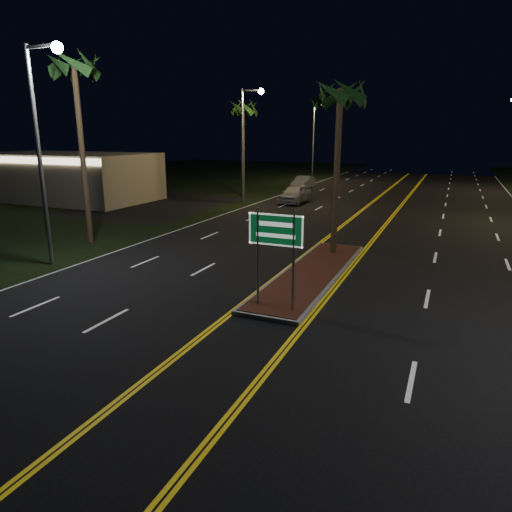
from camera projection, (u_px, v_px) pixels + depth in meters
The scene contains 13 objects.
ground at pixel (238, 346), 12.39m from camera, with size 120.00×120.00×0.00m, color black.
grass_left at pixel (77, 191), 46.03m from camera, with size 40.00×110.00×0.01m, color black.
median_island at pixel (312, 273), 18.57m from camera, with size 2.25×10.25×0.17m.
highway_sign at pixel (276, 239), 14.24m from camera, with size 1.80×0.08×3.20m.
commercial_building at pixel (67, 177), 39.54m from camera, with size 15.00×8.12×4.00m.
streetlight_left_near at pixel (43, 132), 18.53m from camera, with size 1.91×0.44×9.00m.
streetlight_left_mid at pixel (247, 133), 36.26m from camera, with size 1.91×0.44×9.00m.
streetlight_left_far at pixel (317, 133), 54.00m from camera, with size 1.91×0.44×9.00m.
palm_median at pixel (340, 94), 19.81m from camera, with size 2.40×2.40×8.30m.
palm_left_near at pixel (74, 68), 22.01m from camera, with size 2.40×2.40×9.80m.
palm_left_far at pixel (243, 108), 40.11m from camera, with size 2.40×2.40×8.80m.
car_near at pixel (295, 192), 37.92m from camera, with size 2.27×5.30×1.77m, color #B3B3B9.
car_far at pixel (303, 181), 47.49m from camera, with size 2.02×4.71×1.57m, color silver.
Camera 1 is at (4.94, -10.20, 5.59)m, focal length 32.00 mm.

